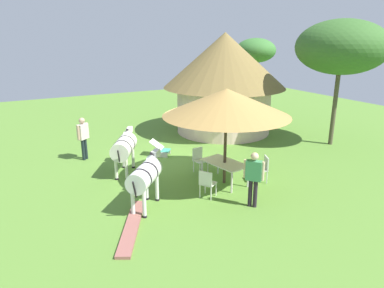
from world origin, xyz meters
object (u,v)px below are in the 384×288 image
Objects in this scene: patio_chair_west_end at (263,167)px; patio_chair_east_end at (207,182)px; striped_lounge_chair at (161,149)px; acacia_tree_behind_hut at (342,47)px; standing_watcher at (83,135)px; shade_umbrella at (226,102)px; patio_dining_table at (225,164)px; patio_chair_near_lawn at (199,158)px; zebra_nearest_camera at (145,176)px; acacia_tree_far_lawn at (256,51)px; guest_beside_umbrella at (254,175)px; thatched_hut at (224,77)px; zebra_by_umbrella at (124,147)px.

patio_chair_west_end is 2.35m from patio_chair_east_end.
acacia_tree_behind_hut is at bearing 112.09° from striped_lounge_chair.
standing_watcher is 3.16m from striped_lounge_chair.
shade_umbrella reaches higher than striped_lounge_chair.
patio_dining_table is 7.82m from acacia_tree_behind_hut.
acacia_tree_behind_hut is (2.28, 7.52, 4.07)m from striped_lounge_chair.
patio_chair_west_end is 1.00× the size of patio_chair_near_lawn.
shade_umbrella is at bearing 90.00° from patio_chair_east_end.
patio_chair_west_end is at bearing 40.32° from zebra_nearest_camera.
patio_chair_near_lawn is 11.28m from acacia_tree_far_lawn.
striped_lounge_chair is (-4.40, 0.36, -0.26)m from patio_chair_east_end.
shade_umbrella is 0.75× the size of acacia_tree_behind_hut.
guest_beside_umbrella is 7.36m from standing_watcher.
striped_lounge_chair is (-2.37, -0.51, -0.26)m from patio_chair_near_lawn.
guest_beside_umbrella is at bearing 79.28° from standing_watcher.
patio_dining_table is at bearing -32.76° from thatched_hut.
thatched_hut is 9.17m from zebra_nearest_camera.
zebra_nearest_camera is at bearing -65.79° from zebra_by_umbrella.
zebra_by_umbrella reaches higher than patio_chair_east_end.
shade_umbrella is at bearing -12.26° from zebra_by_umbrella.
guest_beside_umbrella is (1.13, 0.88, 0.49)m from patio_chair_east_end.
thatched_hut is at bearing 149.39° from standing_watcher.
guest_beside_umbrella is 3.11m from zebra_nearest_camera.
shade_umbrella is 4.60× the size of patio_chair_east_end.
patio_chair_east_end is 0.19× the size of acacia_tree_far_lawn.
standing_watcher is (-5.19, -4.88, 0.52)m from patio_chair_west_end.
zebra_nearest_camera is at bearing 111.81° from patio_chair_west_end.
patio_chair_near_lawn is 0.95× the size of striped_lounge_chair.
striped_lounge_chair is at bearing -168.39° from shade_umbrella.
patio_chair_east_end is 5.97m from standing_watcher.
shade_umbrella is 2.40× the size of standing_watcher.
patio_dining_table is 1.90× the size of patio_chair_west_end.
striped_lounge_chair is at bearing 142.58° from patio_chair_east_end.
patio_chair_near_lawn is 7.97m from acacia_tree_behind_hut.
thatched_hut reaches higher than patio_chair_near_lawn.
guest_beside_umbrella reaches higher than striped_lounge_chair.
acacia_tree_behind_hut is (-1.40, 6.77, 1.54)m from shade_umbrella.
shade_umbrella is at bearing -32.76° from thatched_hut.
patio_chair_west_end is at bearing 66.61° from patio_dining_table.
zebra_by_umbrella is (2.20, 0.98, -0.04)m from standing_watcher.
patio_chair_near_lawn is 3.28m from zebra_nearest_camera.
patio_dining_table is 3.04m from zebra_nearest_camera.
zebra_nearest_camera is (-1.44, -2.75, -0.01)m from guest_beside_umbrella.
patio_chair_near_lawn is at bearing 123.90° from patio_chair_east_end.
zebra_nearest_camera reaches higher than patio_dining_table.
shade_umbrella is 2.42× the size of patio_dining_table.
acacia_tree_far_lawn reaches higher than zebra_nearest_camera.
thatched_hut is 6.41× the size of striped_lounge_chair.
shade_umbrella is 2.62m from patio_chair_near_lawn.
patio_dining_table is at bearing 90.00° from shade_umbrella.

